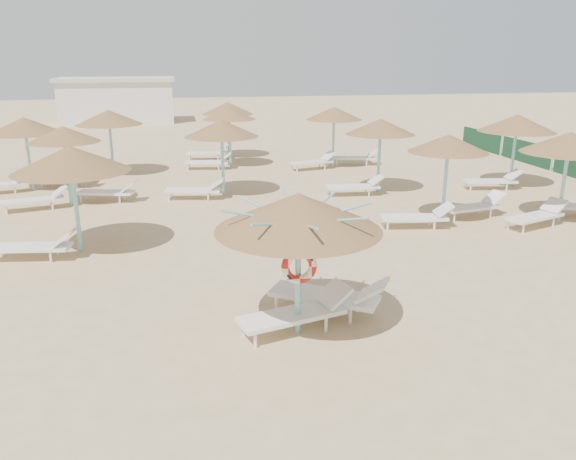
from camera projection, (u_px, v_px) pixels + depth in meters
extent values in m
plane|color=tan|center=(295.00, 324.00, 10.50)|extent=(120.00, 120.00, 0.00)
cylinder|color=#78CCD0|center=(298.00, 276.00, 9.88)|extent=(0.11, 0.11, 2.17)
cone|color=#92613A|center=(298.00, 212.00, 9.53)|extent=(2.90, 2.90, 0.65)
cylinder|color=#78CCD0|center=(298.00, 226.00, 9.60)|extent=(0.20, 0.20, 0.12)
cylinder|color=#78CCD0|center=(336.00, 213.00, 9.67)|extent=(1.31, 0.04, 0.34)
cylinder|color=#78CCD0|center=(318.00, 206.00, 10.07)|extent=(0.96, 0.96, 0.34)
cylinder|color=#78CCD0|center=(290.00, 205.00, 10.16)|extent=(0.04, 1.31, 0.34)
cylinder|color=#78CCD0|center=(266.00, 209.00, 9.89)|extent=(0.96, 0.96, 0.34)
cylinder|color=#78CCD0|center=(260.00, 217.00, 9.42)|extent=(1.31, 0.04, 0.34)
cylinder|color=#78CCD0|center=(276.00, 224.00, 9.01)|extent=(0.96, 0.96, 0.34)
cylinder|color=#78CCD0|center=(307.00, 226.00, 8.92)|extent=(0.04, 1.31, 0.34)
cylinder|color=#78CCD0|center=(332.00, 221.00, 9.19)|extent=(0.96, 0.96, 0.34)
torus|color=red|center=(299.00, 266.00, 9.72)|extent=(0.64, 0.15, 0.64)
cylinder|color=white|center=(255.00, 341.00, 9.59)|extent=(0.06, 0.06, 0.29)
cylinder|color=white|center=(244.00, 328.00, 10.03)|extent=(0.06, 0.06, 0.29)
cylinder|color=white|center=(326.00, 324.00, 10.18)|extent=(0.06, 0.06, 0.29)
cylinder|color=white|center=(312.00, 313.00, 10.62)|extent=(0.06, 0.06, 0.29)
cube|color=white|center=(292.00, 315.00, 10.11)|extent=(2.06, 1.12, 0.08)
cube|color=white|center=(334.00, 294.00, 10.40)|extent=(0.64, 0.73, 0.38)
cylinder|color=white|center=(276.00, 303.00, 11.00)|extent=(0.07, 0.07, 0.31)
cylinder|color=white|center=(287.00, 293.00, 11.50)|extent=(0.07, 0.07, 0.31)
cylinder|color=white|center=(350.00, 316.00, 10.48)|extent=(0.07, 0.07, 0.31)
cylinder|color=white|center=(358.00, 304.00, 10.97)|extent=(0.07, 0.07, 0.31)
cube|color=white|center=(324.00, 296.00, 10.88)|extent=(2.14, 1.73, 0.09)
cube|color=white|center=(372.00, 290.00, 10.47)|extent=(0.81, 0.85, 0.40)
cylinder|color=#78CCD0|center=(76.00, 208.00, 14.06)|extent=(0.11, 0.11, 2.30)
cone|color=#92613A|center=(71.00, 159.00, 13.69)|extent=(2.84, 2.84, 0.64)
cylinder|color=#78CCD0|center=(72.00, 169.00, 13.76)|extent=(0.20, 0.20, 0.12)
cylinder|color=white|center=(2.00, 251.00, 13.97)|extent=(0.06, 0.06, 0.28)
cylinder|color=white|center=(51.00, 257.00, 13.57)|extent=(0.06, 0.06, 0.28)
cylinder|color=white|center=(58.00, 250.00, 14.05)|extent=(0.06, 0.06, 0.28)
cube|color=white|center=(30.00, 247.00, 13.73)|extent=(1.97, 0.88, 0.08)
cube|color=white|center=(65.00, 237.00, 13.70)|extent=(0.56, 0.66, 0.36)
cylinder|color=#78CCD0|center=(68.00, 171.00, 18.49)|extent=(0.11, 0.11, 2.30)
cone|color=#92613A|center=(63.00, 134.00, 18.12)|extent=(2.29, 2.29, 0.52)
cylinder|color=#78CCD0|center=(64.00, 141.00, 18.19)|extent=(0.20, 0.20, 0.12)
cylinder|color=white|center=(6.00, 210.00, 17.66)|extent=(0.06, 0.06, 0.28)
cylinder|color=white|center=(6.00, 207.00, 18.09)|extent=(0.06, 0.06, 0.28)
cylinder|color=white|center=(52.00, 206.00, 18.22)|extent=(0.06, 0.06, 0.28)
cylinder|color=white|center=(51.00, 202.00, 18.65)|extent=(0.06, 0.06, 0.28)
cube|color=white|center=(33.00, 200.00, 18.15)|extent=(2.00, 1.08, 0.08)
cube|color=white|center=(60.00, 191.00, 18.44)|extent=(0.62, 0.70, 0.36)
cylinder|color=white|center=(81.00, 199.00, 19.08)|extent=(0.06, 0.06, 0.28)
cylinder|color=white|center=(87.00, 195.00, 19.56)|extent=(0.06, 0.06, 0.28)
cylinder|color=white|center=(120.00, 199.00, 19.01)|extent=(0.06, 0.06, 0.28)
cylinder|color=white|center=(125.00, 196.00, 19.48)|extent=(0.06, 0.06, 0.28)
cube|color=white|center=(106.00, 192.00, 19.22)|extent=(2.00, 1.08, 0.08)
cube|color=white|center=(130.00, 186.00, 19.10)|extent=(0.62, 0.70, 0.36)
cylinder|color=#78CCD0|center=(112.00, 147.00, 23.30)|extent=(0.11, 0.11, 2.30)
cone|color=#92613A|center=(109.00, 117.00, 22.93)|extent=(2.70, 2.70, 0.61)
cylinder|color=#78CCD0|center=(109.00, 123.00, 23.00)|extent=(0.20, 0.20, 0.12)
cylinder|color=white|center=(63.00, 176.00, 22.62)|extent=(0.06, 0.06, 0.28)
cylinder|color=white|center=(65.00, 174.00, 23.09)|extent=(0.06, 0.06, 0.28)
cylinder|color=white|center=(98.00, 175.00, 22.90)|extent=(0.06, 0.06, 0.28)
cylinder|color=white|center=(100.00, 173.00, 23.37)|extent=(0.06, 0.06, 0.28)
cube|color=white|center=(85.00, 170.00, 22.97)|extent=(1.91, 0.66, 0.08)
cube|color=white|center=(106.00, 163.00, 23.07)|extent=(0.50, 0.61, 0.36)
cylinder|color=#78CCD0|center=(223.00, 163.00, 19.87)|extent=(0.11, 0.11, 2.30)
cone|color=#92613A|center=(221.00, 128.00, 19.50)|extent=(2.59, 2.59, 0.58)
cylinder|color=#78CCD0|center=(222.00, 135.00, 19.57)|extent=(0.20, 0.20, 0.12)
cylinder|color=white|center=(169.00, 197.00, 19.33)|extent=(0.06, 0.06, 0.28)
cylinder|color=white|center=(172.00, 194.00, 19.81)|extent=(0.06, 0.06, 0.28)
cylinder|color=white|center=(208.00, 197.00, 19.36)|extent=(0.06, 0.06, 0.28)
cylinder|color=white|center=(210.00, 193.00, 19.84)|extent=(0.06, 0.06, 0.28)
cube|color=white|center=(193.00, 190.00, 19.53)|extent=(1.98, 0.94, 0.08)
cube|color=white|center=(217.00, 183.00, 19.48)|extent=(0.58, 0.68, 0.36)
cylinder|color=#78CCD0|center=(230.00, 141.00, 25.00)|extent=(0.11, 0.11, 2.30)
cone|color=#92613A|center=(229.00, 113.00, 24.64)|extent=(2.34, 2.34, 0.53)
cylinder|color=#78CCD0|center=(229.00, 119.00, 24.70)|extent=(0.20, 0.20, 0.12)
cylinder|color=white|center=(188.00, 167.00, 24.46)|extent=(0.06, 0.06, 0.28)
cylinder|color=white|center=(189.00, 165.00, 24.94)|extent=(0.06, 0.06, 0.28)
cylinder|color=white|center=(219.00, 167.00, 24.50)|extent=(0.06, 0.06, 0.28)
cylinder|color=white|center=(220.00, 165.00, 24.98)|extent=(0.06, 0.06, 0.28)
cube|color=white|center=(207.00, 162.00, 24.67)|extent=(1.98, 0.93, 0.08)
cube|color=white|center=(226.00, 157.00, 24.62)|extent=(0.58, 0.67, 0.36)
cylinder|color=#78CCD0|center=(445.00, 185.00, 16.58)|extent=(0.11, 0.11, 2.30)
cone|color=#92613A|center=(448.00, 143.00, 16.22)|extent=(2.31, 2.31, 0.52)
cylinder|color=#78CCD0|center=(448.00, 151.00, 16.29)|extent=(0.20, 0.20, 0.12)
cylinder|color=white|center=(388.00, 226.00, 16.04)|extent=(0.06, 0.06, 0.28)
cylinder|color=white|center=(384.00, 221.00, 16.52)|extent=(0.06, 0.06, 0.28)
cylinder|color=white|center=(434.00, 226.00, 16.08)|extent=(0.06, 0.06, 0.28)
cylinder|color=white|center=(430.00, 221.00, 16.56)|extent=(0.06, 0.06, 0.28)
cube|color=white|center=(414.00, 217.00, 16.25)|extent=(1.98, 0.93, 0.08)
cube|color=white|center=(443.00, 209.00, 16.20)|extent=(0.58, 0.67, 0.36)
cylinder|color=white|center=(454.00, 218.00, 16.87)|extent=(0.06, 0.06, 0.28)
cylinder|color=white|center=(444.00, 214.00, 17.32)|extent=(0.06, 0.06, 0.28)
cylinder|color=white|center=(491.00, 213.00, 17.34)|extent=(0.06, 0.06, 0.28)
cylinder|color=white|center=(480.00, 209.00, 17.78)|extent=(0.06, 0.06, 0.28)
cube|color=white|center=(471.00, 207.00, 17.32)|extent=(1.98, 0.93, 0.08)
cube|color=white|center=(494.00, 197.00, 17.54)|extent=(0.58, 0.67, 0.36)
cylinder|color=#78CCD0|center=(379.00, 161.00, 20.38)|extent=(0.11, 0.11, 2.30)
cone|color=#92613A|center=(381.00, 126.00, 20.02)|extent=(2.47, 2.47, 0.56)
cylinder|color=#78CCD0|center=(380.00, 133.00, 20.09)|extent=(0.20, 0.20, 0.12)
cylinder|color=white|center=(332.00, 194.00, 19.78)|extent=(0.06, 0.06, 0.28)
cylinder|color=white|center=(329.00, 191.00, 20.26)|extent=(0.06, 0.06, 0.28)
cylinder|color=white|center=(369.00, 193.00, 19.92)|extent=(0.06, 0.06, 0.28)
cylinder|color=white|center=(366.00, 190.00, 20.40)|extent=(0.06, 0.06, 0.28)
cube|color=white|center=(353.00, 187.00, 20.05)|extent=(1.95, 0.78, 0.08)
cube|color=white|center=(376.00, 180.00, 20.07)|extent=(0.54, 0.64, 0.36)
cylinder|color=#78CCD0|center=(333.00, 141.00, 24.93)|extent=(0.11, 0.11, 2.30)
cone|color=#92613A|center=(334.00, 113.00, 24.57)|extent=(2.47, 2.47, 0.56)
cylinder|color=#78CCD0|center=(334.00, 119.00, 24.64)|extent=(0.20, 0.20, 0.12)
cylinder|color=white|center=(297.00, 169.00, 24.12)|extent=(0.06, 0.06, 0.28)
cylinder|color=white|center=(292.00, 167.00, 24.55)|extent=(0.06, 0.06, 0.28)
cylinder|color=white|center=(325.00, 166.00, 24.66)|extent=(0.06, 0.06, 0.28)
cylinder|color=white|center=(320.00, 165.00, 25.09)|extent=(0.06, 0.06, 0.28)
cube|color=white|center=(311.00, 162.00, 24.60)|extent=(1.99, 1.04, 0.08)
cube|color=white|center=(328.00, 156.00, 24.87)|extent=(0.61, 0.70, 0.36)
cylinder|color=white|center=(337.00, 163.00, 25.51)|extent=(0.06, 0.06, 0.28)
cylinder|color=white|center=(336.00, 161.00, 25.99)|extent=(0.06, 0.06, 0.28)
cylinder|color=white|center=(367.00, 163.00, 25.47)|extent=(0.06, 0.06, 0.28)
cylinder|color=white|center=(366.00, 161.00, 25.94)|extent=(0.06, 0.06, 0.28)
cube|color=white|center=(354.00, 158.00, 25.67)|extent=(1.99, 1.04, 0.08)
cube|color=white|center=(373.00, 153.00, 25.57)|extent=(0.61, 0.70, 0.36)
cylinder|color=#78CCD0|center=(563.00, 184.00, 16.65)|extent=(0.11, 0.11, 2.30)
cone|color=#92613A|center=(570.00, 142.00, 16.28)|extent=(2.72, 2.72, 0.61)
cylinder|color=#78CCD0|center=(568.00, 151.00, 16.35)|extent=(0.20, 0.20, 0.12)
cylinder|color=white|center=(523.00, 229.00, 15.77)|extent=(0.06, 0.06, 0.28)
cylinder|color=white|center=(509.00, 225.00, 16.18)|extent=(0.06, 0.06, 0.28)
cylinder|color=white|center=(553.00, 222.00, 16.43)|extent=(0.06, 0.06, 0.28)
cylinder|color=white|center=(538.00, 218.00, 16.84)|extent=(0.06, 0.06, 0.28)
cube|color=white|center=(535.00, 217.00, 16.32)|extent=(2.00, 1.22, 0.08)
cube|color=white|center=(554.00, 205.00, 16.66)|extent=(0.66, 0.73, 0.36)
cylinder|color=white|center=(559.00, 214.00, 17.31)|extent=(0.06, 0.06, 0.28)
cylinder|color=white|center=(554.00, 209.00, 17.78)|extent=(0.06, 0.06, 0.28)
cylinder|color=#78CCD0|center=(513.00, 156.00, 21.28)|extent=(0.11, 0.11, 2.30)
cone|color=#92613A|center=(517.00, 123.00, 20.91)|extent=(2.82, 2.82, 0.64)
cylinder|color=#78CCD0|center=(516.00, 130.00, 20.99)|extent=(0.20, 0.20, 0.12)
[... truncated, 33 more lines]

